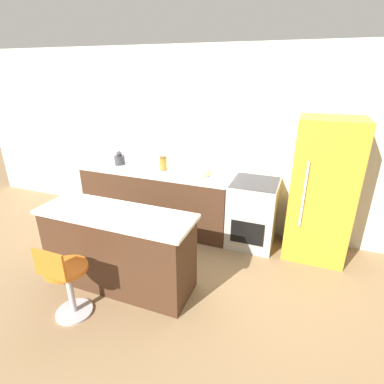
% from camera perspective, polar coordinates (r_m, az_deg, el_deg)
% --- Properties ---
extents(ground_plane, '(14.00, 14.00, 0.00)m').
position_cam_1_polar(ground_plane, '(4.42, -4.41, -8.78)').
color(ground_plane, '#8E704C').
extents(wall_back, '(8.00, 0.06, 2.60)m').
position_cam_1_polar(wall_back, '(4.54, -1.02, 9.87)').
color(wall_back, beige).
rests_on(wall_back, ground_plane).
extents(back_counter, '(2.29, 0.66, 0.91)m').
position_cam_1_polar(back_counter, '(4.63, -6.57, -1.08)').
color(back_counter, '#422819').
rests_on(back_counter, ground_plane).
extents(kitchen_island, '(1.70, 0.58, 0.90)m').
position_cam_1_polar(kitchen_island, '(3.44, -13.79, -10.50)').
color(kitchen_island, '#422819').
rests_on(kitchen_island, ground_plane).
extents(oven_range, '(0.62, 0.67, 0.91)m').
position_cam_1_polar(oven_range, '(4.20, 11.48, -3.92)').
color(oven_range, '#B7B2A8').
rests_on(oven_range, ground_plane).
extents(refrigerator, '(0.73, 0.65, 1.78)m').
position_cam_1_polar(refrigerator, '(4.02, 23.46, 0.17)').
color(refrigerator, gold).
rests_on(refrigerator, ground_plane).
extents(stool_chair, '(0.40, 0.40, 0.83)m').
position_cam_1_polar(stool_chair, '(3.21, -22.83, -15.47)').
color(stool_chair, '#B7B7BC').
rests_on(stool_chair, ground_plane).
extents(kettle, '(0.17, 0.17, 0.21)m').
position_cam_1_polar(kettle, '(4.80, -13.64, 6.14)').
color(kettle, '#333338').
rests_on(kettle, back_counter).
extents(mixing_bowl, '(0.28, 0.28, 0.08)m').
position_cam_1_polar(mixing_bowl, '(4.22, 1.76, 3.94)').
color(mixing_bowl, '#C1B28E').
rests_on(mixing_bowl, back_counter).
extents(canister_jar, '(0.11, 0.11, 0.19)m').
position_cam_1_polar(canister_jar, '(4.43, -5.51, 5.49)').
color(canister_jar, '#9E6623').
rests_on(canister_jar, back_counter).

